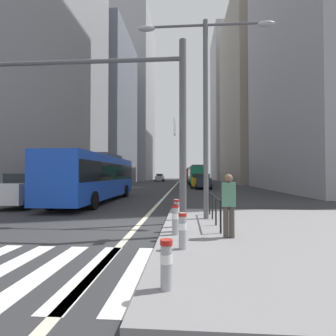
{
  "coord_description": "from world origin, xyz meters",
  "views": [
    {
      "loc": [
        1.76,
        -8.91,
        1.92
      ],
      "look_at": [
        -0.98,
        30.25,
        2.84
      ],
      "focal_mm": 27.07,
      "sensor_mm": 36.0,
      "label": 1
    }
  ],
  "objects_px": {
    "car_receding_far": "(203,181)",
    "bollard_right": "(175,218)",
    "sedan_white_oncoming": "(27,190)",
    "bollard_front": "(166,261)",
    "street_lamp_post": "(206,90)",
    "city_bus_red_receding": "(196,174)",
    "car_receding_near": "(198,181)",
    "pedestrian_waiting": "(229,202)",
    "car_oncoming_mid": "(160,178)",
    "traffic_signal_gantry": "(111,104)",
    "bollard_left": "(183,229)",
    "city_bus_blue_oncoming": "(96,175)",
    "city_bus_red_distant": "(191,174)",
    "car_oncoming_far": "(101,182)",
    "bollard_back": "(177,212)"
  },
  "relations": [
    {
      "from": "city_bus_red_distant",
      "to": "pedestrian_waiting",
      "type": "relative_size",
      "value": 6.41
    },
    {
      "from": "bollard_right",
      "to": "car_oncoming_mid",
      "type": "bearing_deg",
      "value": 96.32
    },
    {
      "from": "car_receding_far",
      "to": "bollard_right",
      "type": "bearing_deg",
      "value": -95.72
    },
    {
      "from": "car_receding_near",
      "to": "street_lamp_post",
      "type": "height_order",
      "value": "street_lamp_post"
    },
    {
      "from": "car_oncoming_mid",
      "to": "bollard_front",
      "type": "distance_m",
      "value": 61.21
    },
    {
      "from": "city_bus_blue_oncoming",
      "to": "car_oncoming_far",
      "type": "height_order",
      "value": "city_bus_blue_oncoming"
    },
    {
      "from": "car_oncoming_mid",
      "to": "bollard_front",
      "type": "bearing_deg",
      "value": -84.04
    },
    {
      "from": "city_bus_red_receding",
      "to": "pedestrian_waiting",
      "type": "bearing_deg",
      "value": -90.99
    },
    {
      "from": "city_bus_red_distant",
      "to": "bollard_front",
      "type": "relative_size",
      "value": 14.9
    },
    {
      "from": "sedan_white_oncoming",
      "to": "traffic_signal_gantry",
      "type": "xyz_separation_m",
      "value": [
        6.91,
        -6.39,
        3.16
      ]
    },
    {
      "from": "bollard_front",
      "to": "city_bus_red_receding",
      "type": "bearing_deg",
      "value": 86.96
    },
    {
      "from": "bollard_front",
      "to": "bollard_right",
      "type": "relative_size",
      "value": 0.88
    },
    {
      "from": "car_oncoming_mid",
      "to": "street_lamp_post",
      "type": "xyz_separation_m",
      "value": [
        7.46,
        -54.6,
        4.29
      ]
    },
    {
      "from": "car_oncoming_mid",
      "to": "car_receding_near",
      "type": "bearing_deg",
      "value": -74.46
    },
    {
      "from": "bollard_front",
      "to": "bollard_back",
      "type": "relative_size",
      "value": 0.83
    },
    {
      "from": "city_bus_blue_oncoming",
      "to": "bollard_right",
      "type": "bearing_deg",
      "value": -58.63
    },
    {
      "from": "car_oncoming_mid",
      "to": "bollard_left",
      "type": "distance_m",
      "value": 59.14
    },
    {
      "from": "traffic_signal_gantry",
      "to": "bollard_front",
      "type": "xyz_separation_m",
      "value": [
        2.09,
        -3.97,
        -3.57
      ]
    },
    {
      "from": "car_oncoming_mid",
      "to": "car_oncoming_far",
      "type": "relative_size",
      "value": 0.91
    },
    {
      "from": "car_receding_near",
      "to": "pedestrian_waiting",
      "type": "relative_size",
      "value": 2.53
    },
    {
      "from": "traffic_signal_gantry",
      "to": "bollard_back",
      "type": "xyz_separation_m",
      "value": [
        2.08,
        0.62,
        -3.49
      ]
    },
    {
      "from": "street_lamp_post",
      "to": "bollard_front",
      "type": "xyz_separation_m",
      "value": [
        -1.11,
        -6.27,
        -4.71
      ]
    },
    {
      "from": "sedan_white_oncoming",
      "to": "street_lamp_post",
      "type": "bearing_deg",
      "value": -22.0
    },
    {
      "from": "sedan_white_oncoming",
      "to": "city_bus_blue_oncoming",
      "type": "bearing_deg",
      "value": 41.02
    },
    {
      "from": "car_oncoming_far",
      "to": "street_lamp_post",
      "type": "distance_m",
      "value": 20.0
    },
    {
      "from": "car_receding_near",
      "to": "bollard_right",
      "type": "height_order",
      "value": "car_receding_near"
    },
    {
      "from": "city_bus_red_distant",
      "to": "traffic_signal_gantry",
      "type": "relative_size",
      "value": 1.66
    },
    {
      "from": "city_bus_red_distant",
      "to": "car_oncoming_far",
      "type": "xyz_separation_m",
      "value": [
        -10.44,
        -35.94,
        -0.85
      ]
    },
    {
      "from": "sedan_white_oncoming",
      "to": "bollard_front",
      "type": "height_order",
      "value": "sedan_white_oncoming"
    },
    {
      "from": "car_receding_near",
      "to": "street_lamp_post",
      "type": "xyz_separation_m",
      "value": [
        -0.86,
        -24.69,
        4.29
      ]
    },
    {
      "from": "sedan_white_oncoming",
      "to": "car_receding_near",
      "type": "distance_m",
      "value": 23.34
    },
    {
      "from": "car_receding_near",
      "to": "car_oncoming_far",
      "type": "relative_size",
      "value": 0.98
    },
    {
      "from": "bollard_left",
      "to": "bollard_right",
      "type": "relative_size",
      "value": 0.98
    },
    {
      "from": "city_bus_blue_oncoming",
      "to": "street_lamp_post",
      "type": "xyz_separation_m",
      "value": [
        6.97,
        -6.82,
        3.45
      ]
    },
    {
      "from": "pedestrian_waiting",
      "to": "bollard_right",
      "type": "bearing_deg",
      "value": 171.47
    },
    {
      "from": "city_bus_red_distant",
      "to": "car_oncoming_mid",
      "type": "xyz_separation_m",
      "value": [
        -7.93,
        1.87,
        -0.85
      ]
    },
    {
      "from": "car_oncoming_far",
      "to": "bollard_back",
      "type": "xyz_separation_m",
      "value": [
        8.86,
        -18.48,
        -0.33
      ]
    },
    {
      "from": "bollard_front",
      "to": "bollard_left",
      "type": "xyz_separation_m",
      "value": [
        0.22,
        2.11,
        0.05
      ]
    },
    {
      "from": "sedan_white_oncoming",
      "to": "traffic_signal_gantry",
      "type": "height_order",
      "value": "traffic_signal_gantry"
    },
    {
      "from": "car_receding_far",
      "to": "bollard_left",
      "type": "distance_m",
      "value": 26.88
    },
    {
      "from": "city_bus_red_receding",
      "to": "bollard_front",
      "type": "height_order",
      "value": "city_bus_red_receding"
    },
    {
      "from": "car_receding_near",
      "to": "city_bus_red_distant",
      "type": "bearing_deg",
      "value": 90.81
    },
    {
      "from": "car_receding_near",
      "to": "traffic_signal_gantry",
      "type": "relative_size",
      "value": 0.66
    },
    {
      "from": "car_receding_near",
      "to": "car_receding_far",
      "type": "xyz_separation_m",
      "value": [
        0.57,
        -2.07,
        0.0
      ]
    },
    {
      "from": "street_lamp_post",
      "to": "bollard_right",
      "type": "height_order",
      "value": "street_lamp_post"
    },
    {
      "from": "car_receding_far",
      "to": "bollard_right",
      "type": "xyz_separation_m",
      "value": [
        -2.55,
        -25.39,
        -0.36
      ]
    },
    {
      "from": "car_receding_near",
      "to": "car_receding_far",
      "type": "height_order",
      "value": "same"
    },
    {
      "from": "car_receding_far",
      "to": "pedestrian_waiting",
      "type": "height_order",
      "value": "car_receding_far"
    },
    {
      "from": "car_oncoming_mid",
      "to": "bollard_right",
      "type": "relative_size",
      "value": 4.8
    },
    {
      "from": "bollard_back",
      "to": "pedestrian_waiting",
      "type": "relative_size",
      "value": 0.52
    }
  ]
}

